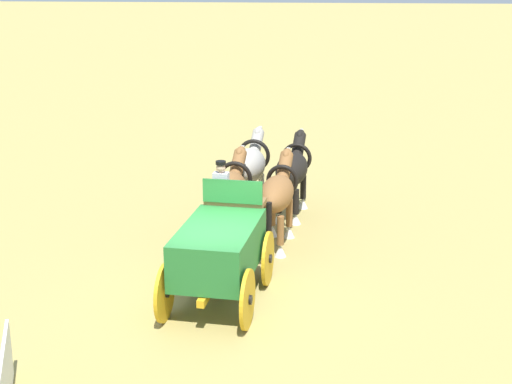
{
  "coord_description": "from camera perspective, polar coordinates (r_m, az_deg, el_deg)",
  "views": [
    {
      "loc": [
        -16.01,
        -2.06,
        7.43
      ],
      "look_at": [
        4.47,
        -0.47,
        1.2
      ],
      "focal_mm": 55.45,
      "sensor_mm": 36.0,
      "label": 1
    }
  ],
  "objects": [
    {
      "name": "draft_horse_lead_off",
      "position": [
        23.11,
        2.65,
        1.6
      ],
      "size": [
        3.17,
        1.15,
        2.22
      ],
      "color": "black",
      "rests_on": "ground"
    },
    {
      "name": "ground_plane",
      "position": [
        17.77,
        -2.66,
        -7.87
      ],
      "size": [
        220.0,
        220.0,
        0.0
      ],
      "primitive_type": "plane",
      "color": "#9E8C4C"
    },
    {
      "name": "show_wagon",
      "position": [
        17.43,
        -2.62,
        -4.07
      ],
      "size": [
        5.91,
        2.26,
        2.77
      ],
      "color": "#236B2D",
      "rests_on": "ground"
    },
    {
      "name": "draft_horse_rear_near",
      "position": [
        20.87,
        -1.97,
        0.02
      ],
      "size": [
        2.99,
        1.17,
        2.26
      ],
      "color": "brown",
      "rests_on": "ground"
    },
    {
      "name": "draft_horse_rear_off",
      "position": [
        20.64,
        1.56,
        -0.19
      ],
      "size": [
        3.1,
        1.1,
        2.25
      ],
      "color": "brown",
      "rests_on": "ground"
    },
    {
      "name": "draft_horse_lead_near",
      "position": [
        23.3,
        -0.52,
        1.85
      ],
      "size": [
        3.03,
        1.21,
        2.27
      ],
      "color": "#9E998E",
      "rests_on": "ground"
    }
  ]
}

